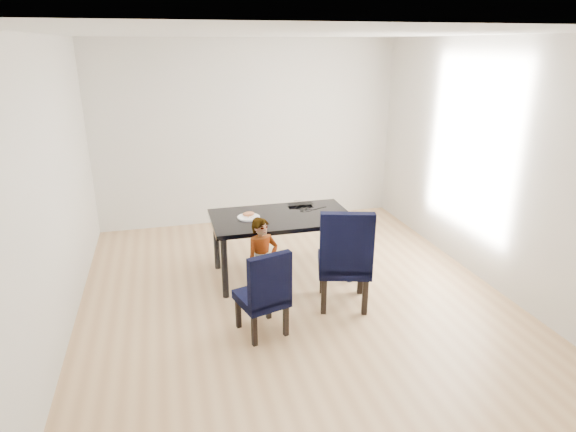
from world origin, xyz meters
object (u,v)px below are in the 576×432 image
object	(u,v)px
chair_left	(261,291)
laptop	(300,203)
dining_table	(282,246)
plate	(249,217)
chair_right	(344,256)
child	(263,263)

from	to	relation	value
chair_left	laptop	size ratio (longest dim) A/B	2.87
dining_table	plate	bearing A→B (deg)	176.50
plate	laptop	distance (m)	0.77
dining_table	chair_left	size ratio (longest dim) A/B	1.84
chair_right	plate	xyz separation A→B (m)	(-0.84, 0.84, 0.21)
dining_table	laptop	world-z (taller)	laptop
child	plate	xyz separation A→B (m)	(-0.01, 0.67, 0.27)
dining_table	chair_left	xyz separation A→B (m)	(-0.48, -1.12, 0.06)
chair_right	laptop	distance (m)	1.19
dining_table	chair_right	bearing A→B (deg)	-60.27
chair_left	child	bearing A→B (deg)	61.10
dining_table	plate	world-z (taller)	plate
plate	laptop	world-z (taller)	laptop
chair_left	chair_right	world-z (taller)	chair_right
chair_right	plate	bearing A→B (deg)	151.95
child	plate	distance (m)	0.72
plate	laptop	bearing A→B (deg)	25.18
chair_right	child	xyz separation A→B (m)	(-0.83, 0.16, -0.06)
chair_right	dining_table	bearing A→B (deg)	136.49
dining_table	chair_left	world-z (taller)	chair_left
dining_table	laptop	xyz separation A→B (m)	(0.32, 0.35, 0.39)
chair_left	child	distance (m)	0.49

